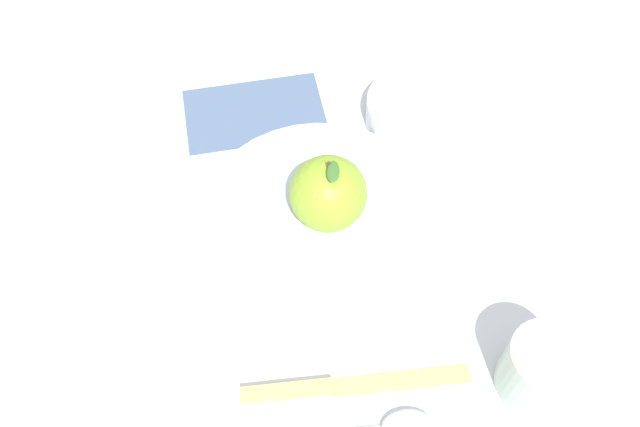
{
  "coord_description": "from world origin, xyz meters",
  "views": [
    {
      "loc": [
        0.33,
        -0.14,
        0.61
      ],
      "look_at": [
        -0.04,
        0.02,
        0.02
      ],
      "focal_mm": 37.75,
      "sensor_mm": 36.0,
      "label": 1
    }
  ],
  "objects_px": {
    "cup": "(541,367)",
    "knife": "(335,387)",
    "dinner_plate": "(320,219)",
    "linen_napkin": "(254,112)",
    "side_bowl": "(420,110)",
    "apple": "(328,193)"
  },
  "relations": [
    {
      "from": "cup",
      "to": "knife",
      "type": "xyz_separation_m",
      "value": [
        -0.07,
        -0.17,
        -0.03
      ]
    },
    {
      "from": "dinner_plate",
      "to": "cup",
      "type": "xyz_separation_m",
      "value": [
        0.24,
        0.1,
        0.03
      ]
    },
    {
      "from": "apple",
      "to": "cup",
      "type": "bearing_deg",
      "value": 22.09
    },
    {
      "from": "apple",
      "to": "linen_napkin",
      "type": "relative_size",
      "value": 0.54
    },
    {
      "from": "apple",
      "to": "side_bowl",
      "type": "xyz_separation_m",
      "value": [
        -0.09,
        0.16,
        -0.04
      ]
    },
    {
      "from": "cup",
      "to": "linen_napkin",
      "type": "relative_size",
      "value": 0.41
    },
    {
      "from": "cup",
      "to": "knife",
      "type": "bearing_deg",
      "value": -112.88
    },
    {
      "from": "linen_napkin",
      "to": "cup",
      "type": "bearing_deg",
      "value": 14.57
    },
    {
      "from": "linen_napkin",
      "to": "apple",
      "type": "bearing_deg",
      "value": 3.99
    },
    {
      "from": "dinner_plate",
      "to": "knife",
      "type": "relative_size",
      "value": 1.25
    },
    {
      "from": "dinner_plate",
      "to": "linen_napkin",
      "type": "xyz_separation_m",
      "value": [
        -0.18,
        -0.01,
        -0.01
      ]
    },
    {
      "from": "dinner_plate",
      "to": "knife",
      "type": "height_order",
      "value": "dinner_plate"
    },
    {
      "from": "knife",
      "to": "dinner_plate",
      "type": "bearing_deg",
      "value": 159.68
    },
    {
      "from": "side_bowl",
      "to": "dinner_plate",
      "type": "bearing_deg",
      "value": -63.37
    },
    {
      "from": "knife",
      "to": "cup",
      "type": "bearing_deg",
      "value": 67.12
    },
    {
      "from": "side_bowl",
      "to": "cup",
      "type": "bearing_deg",
      "value": -11.12
    },
    {
      "from": "side_bowl",
      "to": "linen_napkin",
      "type": "height_order",
      "value": "side_bowl"
    },
    {
      "from": "dinner_plate",
      "to": "linen_napkin",
      "type": "height_order",
      "value": "dinner_plate"
    },
    {
      "from": "linen_napkin",
      "to": "dinner_plate",
      "type": "bearing_deg",
      "value": 1.64
    },
    {
      "from": "apple",
      "to": "side_bowl",
      "type": "height_order",
      "value": "apple"
    },
    {
      "from": "apple",
      "to": "side_bowl",
      "type": "bearing_deg",
      "value": 118.67
    },
    {
      "from": "side_bowl",
      "to": "linen_napkin",
      "type": "bearing_deg",
      "value": -118.65
    }
  ]
}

